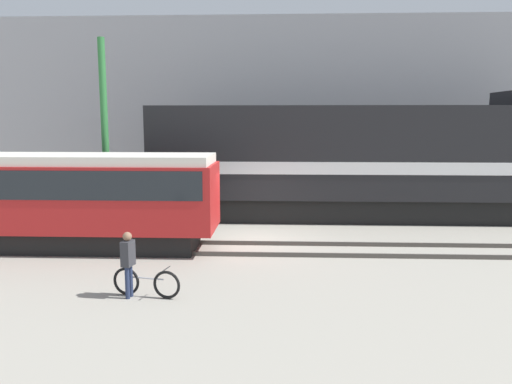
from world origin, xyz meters
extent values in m
plane|color=#9E998C|center=(0.00, 0.00, 0.00)|extent=(120.00, 120.00, 0.00)
cube|color=#47423D|center=(0.00, -2.23, 0.07)|extent=(60.00, 0.07, 0.14)
cube|color=#47423D|center=(0.00, -0.80, 0.07)|extent=(60.00, 0.07, 0.14)
cube|color=#47423D|center=(0.00, 3.21, 0.07)|extent=(60.00, 0.07, 0.14)
cube|color=#47423D|center=(0.00, 4.65, 0.07)|extent=(60.00, 0.07, 0.14)
cube|color=#99999E|center=(0.00, 11.50, 4.74)|extent=(39.75, 6.00, 9.47)
cube|color=black|center=(4.44, 3.93, 0.50)|extent=(16.28, 2.55, 1.00)
cube|color=black|center=(4.44, 3.93, 2.91)|extent=(17.69, 3.00, 3.82)
cube|color=white|center=(4.44, 3.93, 2.34)|extent=(17.34, 3.04, 0.50)
cube|color=black|center=(-6.58, -1.52, 0.35)|extent=(9.73, 2.00, 0.70)
cube|color=#B21E1E|center=(-6.58, -1.52, 1.77)|extent=(11.06, 2.50, 2.14)
cube|color=#1E2328|center=(-6.58, -1.52, 2.29)|extent=(10.61, 2.54, 0.90)
cube|color=silver|center=(-6.58, -1.52, 2.99)|extent=(10.84, 2.38, 0.30)
torus|color=black|center=(-1.67, -6.03, 0.35)|extent=(0.69, 0.21, 0.69)
torus|color=black|center=(-2.72, -5.82, 0.35)|extent=(0.69, 0.21, 0.69)
cylinder|color=#A5A5AD|center=(-2.20, -5.92, 0.47)|extent=(0.90, 0.22, 0.04)
cylinder|color=#A5A5AD|center=(-2.57, -5.85, 0.50)|extent=(0.03, 0.03, 0.31)
cylinder|color=#262626|center=(-1.67, -6.03, 0.74)|extent=(0.11, 0.44, 0.02)
cylinder|color=#232D4C|center=(-2.58, -5.91, 0.40)|extent=(0.11, 0.11, 0.80)
cylinder|color=#232D4C|center=(-2.61, -6.07, 0.40)|extent=(0.11, 0.11, 0.80)
cube|color=#333338|center=(-2.60, -5.99, 1.10)|extent=(0.29, 0.40, 0.61)
sphere|color=#8C664C|center=(-2.60, -5.99, 1.52)|extent=(0.22, 0.22, 0.22)
cylinder|color=#2D7238|center=(-5.56, 1.21, 3.63)|extent=(0.26, 0.26, 7.26)
camera|label=1|loc=(0.99, -17.42, 4.29)|focal=35.00mm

